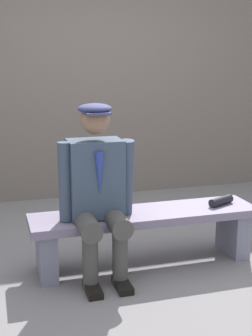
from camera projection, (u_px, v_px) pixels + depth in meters
ground_plane at (145, 263)px, 3.60m from camera, size 30.00×30.00×0.00m
bench at (145, 226)px, 3.53m from camera, size 1.75×0.42×0.43m
seated_man at (97, 187)px, 3.29m from camera, size 0.56×0.59×1.26m
rolled_magazine at (221, 201)px, 3.66m from camera, size 0.24×0.16×0.07m
stadium_wall at (87, 94)px, 5.30m from camera, size 12.00×0.24×2.36m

